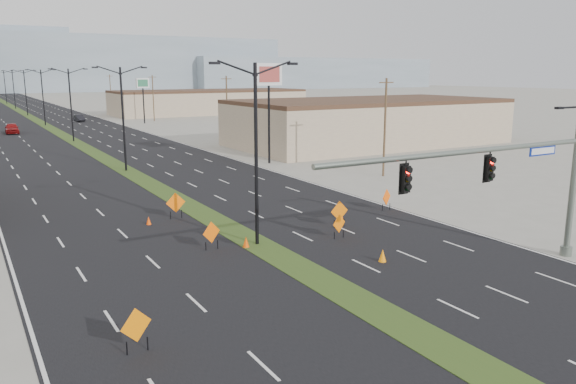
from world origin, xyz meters
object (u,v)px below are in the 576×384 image
construction_sign_3 (339,212)px  construction_sign_4 (339,224)px  car_left (12,128)px  cone_2 (340,214)px  streetlight_2 (71,102)px  cone_1 (383,256)px  cone_3 (149,221)px  construction_sign_2 (176,203)px  construction_sign_0 (136,327)px  streetlight_6 (5,86)px  construction_sign_1 (211,233)px  signal_mast (515,174)px  streetlight_0 (256,149)px  pole_sign_east_far (143,87)px  streetlight_1 (123,116)px  cone_0 (246,242)px  car_mid (79,118)px  streetlight_3 (43,95)px  streetlight_4 (25,91)px  streetlight_5 (14,88)px  pole_sign_east_near (269,81)px  construction_sign_5 (387,198)px

construction_sign_3 → construction_sign_4: size_ratio=1.16×
car_left → cone_2: bearing=-76.2°
streetlight_2 → cone_2: bearing=-82.1°
cone_1 → cone_3: size_ratio=1.26×
construction_sign_2 → streetlight_2: bearing=87.0°
construction_sign_3 → construction_sign_4: bearing=-127.1°
construction_sign_0 → cone_1: bearing=-6.5°
streetlight_6 → construction_sign_1: streetlight_6 is taller
construction_sign_1 → signal_mast: bearing=-61.8°
streetlight_0 → cone_1: bearing=-54.8°
streetlight_2 → pole_sign_east_far: size_ratio=1.18×
streetlight_6 → construction_sign_0: size_ratio=6.08×
cone_2 → cone_3: cone_2 is taller
streetlight_1 → construction_sign_3: 28.45m
cone_0 → cone_1: (4.97, -5.65, 0.01)m
car_left → construction_sign_3: construction_sign_3 is taller
streetlight_2 → pole_sign_east_far: (16.96, 23.32, 1.42)m
car_mid → pole_sign_east_far: (9.99, -10.33, 6.19)m
streetlight_3 → construction_sign_1: size_ratio=6.34×
streetlight_4 → signal_mast: bearing=-86.0°
streetlight_1 → streetlight_5: same height
streetlight_3 → pole_sign_east_near: size_ratio=0.96×
streetlight_0 → streetlight_3: bearing=90.0°
streetlight_5 → pole_sign_east_near: (14.46, -114.90, 3.15)m
construction_sign_3 → cone_3: size_ratio=3.18×
construction_sign_0 → streetlight_0: bearing=24.5°
streetlight_5 → pole_sign_east_far: (16.96, -60.68, 1.42)m
streetlight_6 → car_left: streetlight_6 is taller
construction_sign_2 → cone_0: (1.19, -8.02, -0.71)m
signal_mast → construction_sign_3: size_ratio=9.60×
car_left → construction_sign_3: size_ratio=2.86×
streetlight_4 → streetlight_6: 56.00m
cone_2 → pole_sign_east_far: pole_sign_east_far is taller
signal_mast → pole_sign_east_far: (8.41, 89.32, 2.05)m
pole_sign_east_near → streetlight_2: bearing=103.7°
cone_1 → pole_sign_east_far: size_ratio=0.08×
streetlight_2 → construction_sign_5: streetlight_2 is taller
streetlight_3 → construction_sign_5: 82.42m
streetlight_5 → construction_sign_2: (-2.00, -132.21, -4.38)m
signal_mast → car_left: bearing=100.4°
signal_mast → pole_sign_east_far: bearing=84.6°
pole_sign_east_near → signal_mast: bearing=-111.0°
cone_1 → pole_sign_east_near: bearing=71.6°
streetlight_1 → streetlight_6: (0.00, 140.00, 0.00)m
cone_0 → pole_sign_east_near: pole_sign_east_near is taller
streetlight_4 → pole_sign_east_near: size_ratio=0.96×
streetlight_3 → car_left: bearing=-117.9°
signal_mast → construction_sign_0: bearing=176.8°
streetlight_1 → cone_3: size_ratio=18.78×
streetlight_0 → pole_sign_east_far: 81.13m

